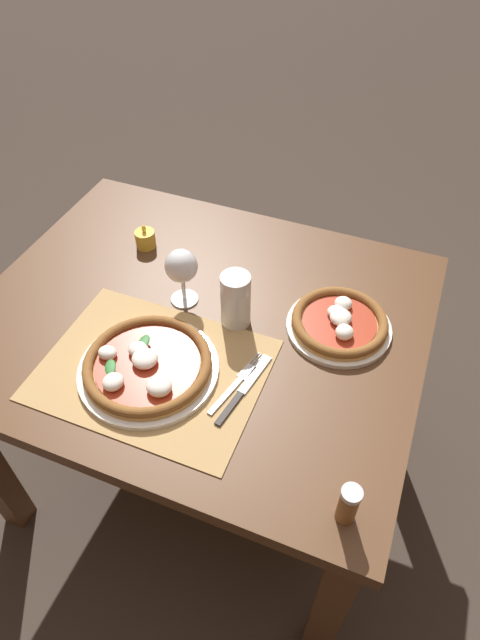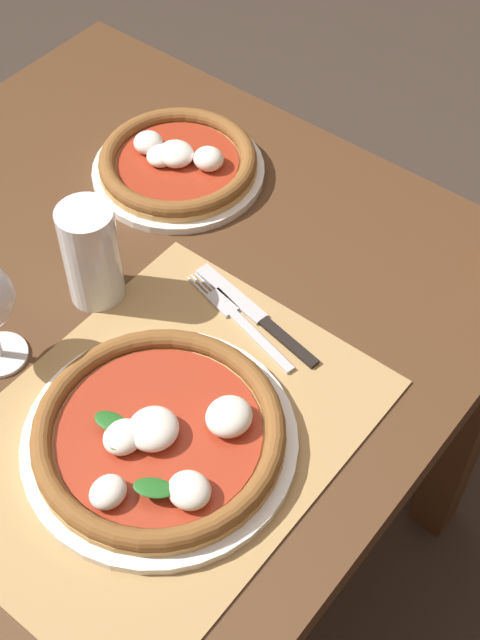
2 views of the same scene
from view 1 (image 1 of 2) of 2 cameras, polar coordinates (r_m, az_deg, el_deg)
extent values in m
plane|color=#382D26|center=(1.93, -3.25, -14.96)|extent=(24.00, 24.00, 0.00)
cube|color=#4C301C|center=(1.34, -4.50, -0.02)|extent=(1.11, 0.91, 0.04)
cube|color=#4C301C|center=(1.41, 9.55, -27.71)|extent=(0.07, 0.07, 0.70)
cube|color=#4C301C|center=(2.04, -11.86, 3.99)|extent=(0.07, 0.07, 0.70)
cube|color=#4C301C|center=(1.81, 16.04, -3.87)|extent=(0.07, 0.07, 0.70)
cube|color=#A88451|center=(1.23, -9.26, -5.19)|extent=(0.49, 0.38, 0.00)
cylinder|color=white|center=(1.22, -9.72, -5.18)|extent=(0.32, 0.32, 0.01)
cylinder|color=tan|center=(1.21, -9.78, -4.85)|extent=(0.29, 0.29, 0.01)
torus|color=brown|center=(1.20, -9.84, -4.56)|extent=(0.29, 0.29, 0.02)
cylinder|color=maroon|center=(1.20, -9.82, -4.66)|extent=(0.23, 0.23, 0.00)
ellipsoid|color=white|center=(1.20, -10.12, -4.09)|extent=(0.06, 0.06, 0.03)
ellipsoid|color=white|center=(1.17, -13.38, -6.43)|extent=(0.04, 0.05, 0.03)
ellipsoid|color=white|center=(1.23, -13.95, -3.40)|extent=(0.04, 0.04, 0.03)
ellipsoid|color=white|center=(1.14, -8.63, -7.02)|extent=(0.06, 0.05, 0.03)
ellipsoid|color=white|center=(1.22, -10.80, -3.10)|extent=(0.05, 0.04, 0.03)
ellipsoid|color=#1E5B1E|center=(1.19, -13.66, -4.90)|extent=(0.04, 0.05, 0.00)
ellipsoid|color=#1E5B1E|center=(1.22, -10.80, -2.65)|extent=(0.05, 0.05, 0.00)
ellipsoid|color=#1E5B1E|center=(1.22, -10.22, -2.32)|extent=(0.03, 0.05, 0.00)
cylinder|color=white|center=(1.31, 10.47, -0.74)|extent=(0.25, 0.25, 0.01)
cylinder|color=tan|center=(1.30, 10.53, -0.41)|extent=(0.23, 0.23, 0.01)
torus|color=brown|center=(1.29, 10.59, -0.11)|extent=(0.23, 0.23, 0.02)
cylinder|color=maroon|center=(1.30, 10.57, -0.21)|extent=(0.18, 0.18, 0.00)
ellipsoid|color=white|center=(1.29, 10.69, 0.29)|extent=(0.05, 0.05, 0.03)
ellipsoid|color=white|center=(1.32, 10.96, 1.74)|extent=(0.04, 0.04, 0.03)
ellipsoid|color=white|center=(1.26, 11.08, -1.29)|extent=(0.04, 0.04, 0.03)
ellipsoid|color=white|center=(1.30, 10.27, 0.82)|extent=(0.05, 0.04, 0.02)
cylinder|color=silver|center=(1.37, -5.93, 2.26)|extent=(0.07, 0.07, 0.00)
cylinder|color=silver|center=(1.34, -6.04, 3.33)|extent=(0.01, 0.01, 0.06)
ellipsoid|color=silver|center=(1.30, -6.29, 5.76)|extent=(0.08, 0.08, 0.08)
ellipsoid|color=#C17019|center=(1.30, -6.26, 5.42)|extent=(0.07, 0.07, 0.05)
cylinder|color=silver|center=(1.26, -0.47, 2.14)|extent=(0.07, 0.07, 0.15)
cylinder|color=black|center=(1.27, -0.47, 1.67)|extent=(0.07, 0.07, 0.12)
cylinder|color=silver|center=(1.22, -0.49, 3.87)|extent=(0.07, 0.07, 0.02)
cube|color=#B7B7BC|center=(1.16, -1.56, -8.10)|extent=(0.04, 0.11, 0.00)
cube|color=#B7B7BC|center=(1.20, 0.72, -5.56)|extent=(0.03, 0.05, 0.00)
cylinder|color=#B7B7BC|center=(1.22, 2.22, -4.47)|extent=(0.01, 0.04, 0.00)
cylinder|color=#B7B7BC|center=(1.22, 1.98, -4.35)|extent=(0.01, 0.04, 0.00)
cylinder|color=#B7B7BC|center=(1.22, 1.75, -4.22)|extent=(0.01, 0.04, 0.00)
cylinder|color=#B7B7BC|center=(1.22, 1.51, -4.10)|extent=(0.01, 0.04, 0.00)
cube|color=black|center=(1.14, -1.16, -9.44)|extent=(0.03, 0.10, 0.01)
cube|color=#B7B7BC|center=(1.20, 1.61, -5.80)|extent=(0.04, 0.12, 0.00)
cylinder|color=gold|center=(1.53, -10.06, 8.49)|extent=(0.06, 0.06, 0.05)
cylinder|color=silver|center=(1.54, -10.02, 8.27)|extent=(0.04, 0.04, 0.03)
ellipsoid|color=#F9C64C|center=(1.51, -10.23, 9.54)|extent=(0.01, 0.01, 0.02)
cylinder|color=brown|center=(1.01, 11.41, -18.88)|extent=(0.04, 0.04, 0.08)
cylinder|color=#BCBCC1|center=(0.97, 11.84, -17.67)|extent=(0.04, 0.04, 0.01)
camera|label=2|loc=(0.86, -59.80, 21.78)|focal=50.00mm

